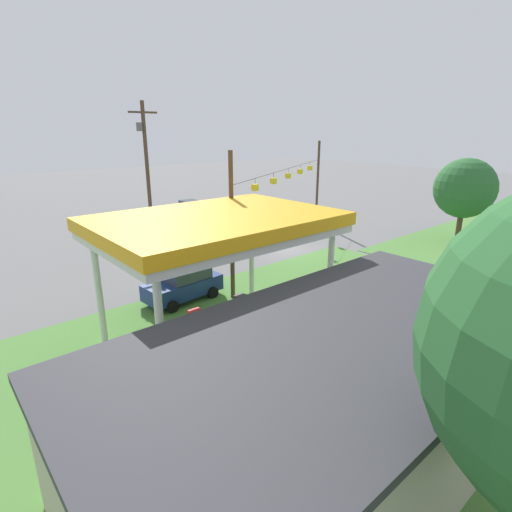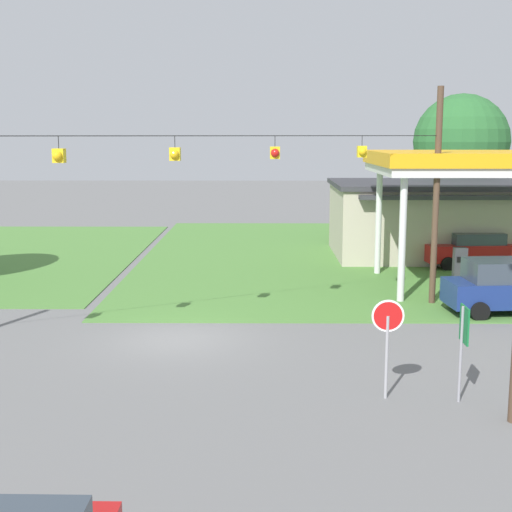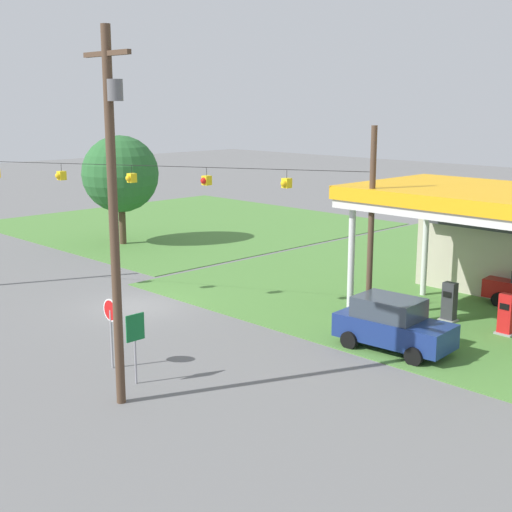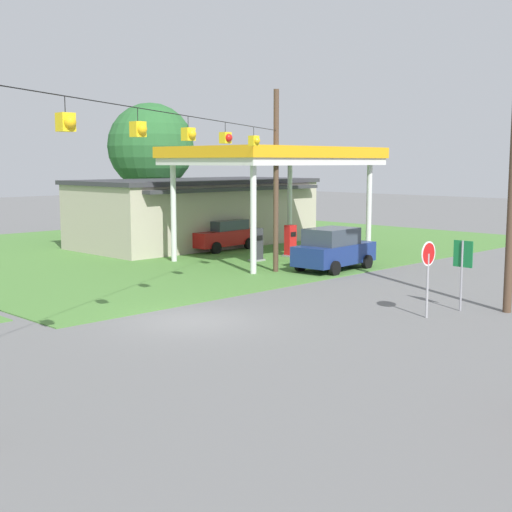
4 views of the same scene
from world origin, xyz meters
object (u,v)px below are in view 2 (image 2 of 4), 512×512
at_px(gas_station_store, 471,219).
at_px(route_sign, 463,334).
at_px(car_at_pumps_front, 505,287).
at_px(car_at_pumps_rear, 471,249).
at_px(stop_sign_roadside, 388,327).
at_px(fuel_pump_near, 460,268).
at_px(gas_station_canopy, 495,164).
at_px(tree_behind_station, 461,142).

bearing_deg(gas_station_store, route_sign, -106.53).
height_order(gas_station_store, car_at_pumps_front, gas_station_store).
relative_size(gas_station_store, car_at_pumps_front, 3.28).
height_order(car_at_pumps_rear, stop_sign_roadside, stop_sign_roadside).
xyz_separation_m(fuel_pump_near, car_at_pumps_front, (0.37, -4.67, 0.20)).
bearing_deg(route_sign, gas_station_canopy, 69.94).
height_order(fuel_pump_near, route_sign, route_sign).
bearing_deg(fuel_pump_near, route_sign, -105.14).
bearing_deg(car_at_pumps_front, fuel_pump_near, 89.99).
distance_m(fuel_pump_near, car_at_pumps_front, 4.69).
relative_size(gas_station_store, car_at_pumps_rear, 3.13).
distance_m(gas_station_store, route_sign, 22.22).
bearing_deg(gas_station_store, car_at_pumps_rear, -105.09).
xyz_separation_m(gas_station_canopy, route_sign, (-4.90, -13.41, -3.54)).
bearing_deg(tree_behind_station, gas_station_canopy, -99.54).
relative_size(fuel_pump_near, stop_sign_roadside, 0.68).
relative_size(gas_station_store, fuel_pump_near, 8.66).
relative_size(fuel_pump_near, car_at_pumps_rear, 0.36).
distance_m(gas_station_canopy, car_at_pumps_front, 6.37).
bearing_deg(car_at_pumps_rear, fuel_pump_near, 63.15).
height_order(gas_station_store, tree_behind_station, tree_behind_station).
bearing_deg(gas_station_canopy, fuel_pump_near, -179.93).
bearing_deg(car_at_pumps_front, tree_behind_station, 75.62).
height_order(gas_station_store, car_at_pumps_rear, gas_station_store).
xyz_separation_m(gas_station_store, tree_behind_station, (0.83, 5.56, 4.02)).
bearing_deg(tree_behind_station, gas_station_store, -98.55).
xyz_separation_m(car_at_pumps_front, route_sign, (-3.99, -8.75, 0.70)).
bearing_deg(stop_sign_roadside, car_at_pumps_rear, -112.07).
height_order(car_at_pumps_front, tree_behind_station, tree_behind_station).
bearing_deg(car_at_pumps_front, stop_sign_roadside, -128.66).
xyz_separation_m(car_at_pumps_front, car_at_pumps_rear, (1.46, 9.34, -0.10)).
xyz_separation_m(stop_sign_roadside, route_sign, (1.78, -0.24, -0.10)).
relative_size(gas_station_canopy, stop_sign_roadside, 4.02).
height_order(car_at_pumps_front, car_at_pumps_rear, car_at_pumps_front).
relative_size(fuel_pump_near, tree_behind_station, 0.19).
relative_size(stop_sign_roadside, tree_behind_station, 0.28).
relative_size(gas_station_canopy, gas_station_store, 0.68).
bearing_deg(car_at_pumps_front, gas_station_canopy, 74.58).
bearing_deg(fuel_pump_near, car_at_pumps_front, -85.53).
distance_m(stop_sign_roadside, tree_behind_station, 28.39).
distance_m(gas_station_canopy, stop_sign_roadside, 15.17).
distance_m(gas_station_store, tree_behind_station, 6.91).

